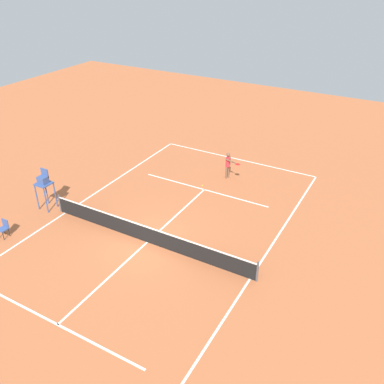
# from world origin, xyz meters

# --- Properties ---
(ground_plane) EXTENTS (60.00, 60.00, 0.00)m
(ground_plane) POSITION_xyz_m (0.00, 0.00, 0.00)
(ground_plane) COLOR #B76038
(court_lines) EXTENTS (11.20, 22.41, 0.01)m
(court_lines) POSITION_xyz_m (0.00, 0.00, 0.00)
(court_lines) COLOR white
(court_lines) RESTS_ON ground
(tennis_net) EXTENTS (11.80, 0.10, 1.07)m
(tennis_net) POSITION_xyz_m (0.00, 0.00, 0.50)
(tennis_net) COLOR #4C4C51
(tennis_net) RESTS_ON ground
(player_serving) EXTENTS (1.22, 0.89, 1.76)m
(player_serving) POSITION_xyz_m (-0.61, -8.21, 1.05)
(player_serving) COLOR brown
(player_serving) RESTS_ON ground
(tennis_ball) EXTENTS (0.07, 0.07, 0.07)m
(tennis_ball) POSITION_xyz_m (0.31, -6.48, 0.03)
(tennis_ball) COLOR #CCE033
(tennis_ball) RESTS_ON ground
(umpire_chair) EXTENTS (0.80, 0.80, 2.41)m
(umpire_chair) POSITION_xyz_m (6.76, 0.06, 1.61)
(umpire_chair) COLOR #38518C
(umpire_chair) RESTS_ON ground
(courtside_chair_near) EXTENTS (0.44, 0.46, 0.95)m
(courtside_chair_near) POSITION_xyz_m (6.62, 3.13, 0.53)
(courtside_chair_near) COLOR #262626
(courtside_chair_near) RESTS_ON ground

